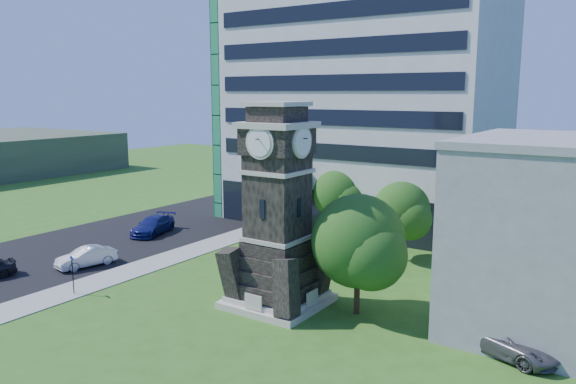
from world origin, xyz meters
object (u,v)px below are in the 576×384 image
Objects in this scene: car_east_lot at (508,340)px; street_sign at (73,270)px; car_street_mid at (86,257)px; park_bench at (282,297)px; clock_tower at (278,220)px; car_street_north at (153,225)px.

street_sign is at bearing 123.01° from car_east_lot.
car_street_mid is 2.40× the size of park_bench.
car_east_lot is 2.10× the size of street_sign.
clock_tower reaches higher than park_bench.
clock_tower reaches higher than car_street_north.
clock_tower is at bearing 18.54° from car_street_mid.
clock_tower is at bearing 43.69° from street_sign.
car_street_mid is at bearing -88.68° from car_street_north.
car_street_mid is at bearing -173.92° from clock_tower.
clock_tower is 4.79m from park_bench.
street_sign is at bearing -167.01° from park_bench.
car_street_mid is 0.81× the size of car_east_lot.
car_east_lot is at bearing 17.46° from car_street_mid.
car_street_north is 3.00× the size of park_bench.
car_east_lot is at bearing -9.92° from park_bench.
street_sign is (-25.01, -6.76, 0.85)m from car_east_lot.
car_east_lot is at bearing 3.68° from clock_tower.
car_street_north is 33.40m from car_east_lot.
car_east_lot is at bearing 32.22° from street_sign.
street_sign is (4.34, -4.19, 0.88)m from car_street_mid.
clock_tower reaches higher than car_street_mid.
park_bench is (0.26, 0.07, -4.78)m from clock_tower.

